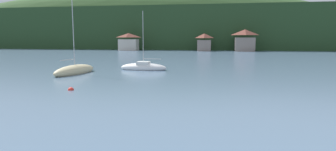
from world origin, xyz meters
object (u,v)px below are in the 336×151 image
(mooring_buoy_far, at_px, (71,90))
(sailboat_far_0, at_px, (143,67))
(shore_building_central, at_px, (245,41))
(shore_building_westcentral, at_px, (204,42))
(sailboat_mid_3, at_px, (75,71))
(shore_building_west, at_px, (129,42))

(mooring_buoy_far, bearing_deg, sailboat_far_0, 82.06)
(shore_building_central, xyz_separation_m, sailboat_far_0, (-20.62, -64.55, -3.42))
(shore_building_central, bearing_deg, mooring_buoy_far, -105.68)
(shore_building_westcentral, height_order, sailboat_far_0, sailboat_far_0)
(shore_building_central, bearing_deg, sailboat_mid_3, -112.15)
(sailboat_far_0, height_order, mooring_buoy_far, sailboat_far_0)
(shore_building_westcentral, relative_size, shore_building_central, 0.82)
(shore_building_westcentral, height_order, mooring_buoy_far, shore_building_westcentral)
(shore_building_central, bearing_deg, shore_building_west, -179.22)
(sailboat_far_0, bearing_deg, shore_building_west, -68.38)
(shore_building_central, relative_size, sailboat_mid_3, 0.70)
(sailboat_far_0, relative_size, sailboat_mid_3, 0.84)
(sailboat_mid_3, bearing_deg, sailboat_far_0, -44.96)
(shore_building_westcentral, bearing_deg, sailboat_far_0, -95.51)
(sailboat_far_0, bearing_deg, shore_building_central, -105.56)
(sailboat_mid_3, height_order, mooring_buoy_far, sailboat_mid_3)
(shore_building_west, relative_size, shore_building_westcentral, 1.15)
(shore_building_west, height_order, sailboat_far_0, sailboat_far_0)
(sailboat_far_0, bearing_deg, mooring_buoy_far, 84.22)
(shore_building_westcentral, relative_size, sailboat_mid_3, 0.57)
(shore_building_central, height_order, sailboat_mid_3, sailboat_mid_3)
(shore_building_west, height_order, mooring_buoy_far, shore_building_west)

